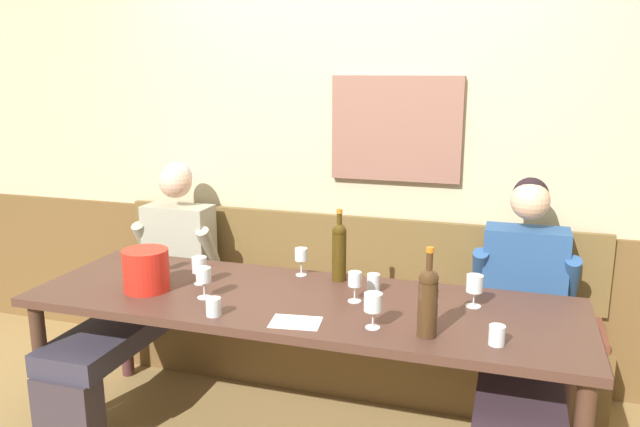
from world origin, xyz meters
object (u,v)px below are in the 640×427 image
wall_bench (340,333)px  ice_bucket (146,270)px  wine_glass_by_bottle (199,266)px  wine_glass_left_end (203,276)px  person_center_left_seat (148,285)px  wine_bottle_amber_mid (428,300)px  wine_glass_right_end (373,303)px  wine_glass_mid_left (301,255)px  wine_glass_near_bucket (355,280)px  dining_table (300,313)px  water_tumbler_right (214,307)px  water_tumbler_left (497,335)px  wine_bottle_clear_water (339,250)px  wine_glass_center_rear (475,285)px  water_tumbler_center (373,283)px  person_center_right_seat (522,328)px  wine_glass_mid_right (160,254)px

wall_bench → ice_bucket: 1.22m
ice_bucket → wine_glass_by_bottle: size_ratio=1.58×
wall_bench → wine_glass_left_end: size_ratio=19.63×
person_center_left_seat → wine_bottle_amber_mid: 1.75m
wall_bench → wine_glass_right_end: wall_bench is taller
wine_glass_mid_left → wine_glass_near_bucket: wine_glass_mid_left is taller
wine_glass_near_bucket → wine_glass_right_end: 0.30m
dining_table → person_center_left_seat: person_center_left_seat is taller
wine_glass_mid_left → wine_glass_near_bucket: size_ratio=1.02×
wine_glass_by_bottle → water_tumbler_right: 0.43m
person_center_left_seat → wine_glass_left_end: person_center_left_seat is taller
ice_bucket → water_tumbler_left: ice_bucket is taller
person_center_left_seat → wine_bottle_clear_water: size_ratio=3.40×
dining_table → wine_glass_center_rear: (0.77, 0.14, 0.18)m
wine_bottle_clear_water → wall_bench: bearing=104.8°
wine_glass_mid_left → water_tumbler_center: 0.43m
water_tumbler_right → wine_glass_near_bucket: bearing=32.6°
person_center_right_seat → water_tumbler_left: (-0.11, -0.54, 0.18)m
wine_glass_by_bottle → wine_glass_center_rear: size_ratio=0.94×
person_center_right_seat → wine_glass_mid_left: person_center_right_seat is taller
ice_bucket → wine_glass_by_bottle: (0.20, 0.16, -0.01)m
water_tumbler_left → wine_glass_mid_right: bearing=167.1°
water_tumbler_left → water_tumbler_center: size_ratio=0.88×
dining_table → water_tumbler_left: bearing=-15.2°
ice_bucket → water_tumbler_center: ice_bucket is taller
wine_glass_center_rear → water_tumbler_left: bearing=-73.4°
person_center_left_seat → wine_glass_right_end: bearing=-20.6°
dining_table → wine_glass_mid_left: (-0.11, 0.32, 0.18)m
dining_table → person_center_left_seat: size_ratio=2.05×
person_center_left_seat → wine_glass_center_rear: 1.81m
person_center_right_seat → wine_bottle_clear_water: 0.94m
wall_bench → wine_glass_center_rear: 1.10m
wine_glass_mid_left → water_tumbler_center: bearing=-17.7°
wine_bottle_clear_water → wine_bottle_amber_mid: bearing=-46.2°
dining_table → water_tumbler_left: water_tumbler_left is taller
wall_bench → wine_bottle_clear_water: size_ratio=7.80×
wine_glass_near_bucket → wine_glass_mid_right: 1.08m
wine_glass_right_end → water_tumbler_right: wine_glass_right_end is taller
wall_bench → person_center_right_seat: size_ratio=2.29×
water_tumbler_right → dining_table: bearing=46.7°
wine_bottle_amber_mid → water_tumbler_left: size_ratio=4.69×
ice_bucket → water_tumbler_right: size_ratio=2.77×
wine_glass_by_bottle → water_tumbler_left: bearing=-11.2°
wine_glass_right_end → water_tumbler_left: (0.49, -0.01, -0.07)m
person_center_right_seat → wine_bottle_amber_mid: person_center_right_seat is taller
wine_glass_by_bottle → water_tumbler_center: wine_glass_by_bottle is taller
water_tumbler_left → water_tumbler_right: (-1.17, -0.07, 0.00)m
wine_glass_by_bottle → wine_glass_mid_right: (-0.29, 0.11, 0.00)m
person_center_left_seat → water_tumbler_right: 0.97m
wine_glass_by_bottle → wine_glass_left_end: 0.20m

